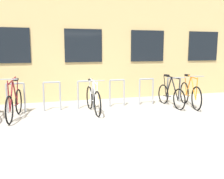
{
  "coord_description": "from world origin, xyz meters",
  "views": [
    {
      "loc": [
        -1.53,
        -5.64,
        1.78
      ],
      "look_at": [
        0.57,
        1.6,
        0.6
      ],
      "focal_mm": 40.76,
      "sensor_mm": 36.0,
      "label": 1
    }
  ],
  "objects_px": {
    "bicycle_black": "(171,95)",
    "bicycle_white": "(93,99)",
    "bicycle_orange": "(190,94)",
    "bicycle_maroon": "(14,103)"
  },
  "relations": [
    {
      "from": "bicycle_white",
      "to": "bicycle_black",
      "type": "distance_m",
      "value": 2.53
    },
    {
      "from": "bicycle_white",
      "to": "bicycle_black",
      "type": "height_order",
      "value": "bicycle_black"
    },
    {
      "from": "bicycle_maroon",
      "to": "bicycle_white",
      "type": "distance_m",
      "value": 2.12
    },
    {
      "from": "bicycle_maroon",
      "to": "bicycle_black",
      "type": "xyz_separation_m",
      "value": [
        4.64,
        0.12,
        -0.03
      ]
    },
    {
      "from": "bicycle_orange",
      "to": "bicycle_white",
      "type": "bearing_deg",
      "value": 178.11
    },
    {
      "from": "bicycle_orange",
      "to": "bicycle_black",
      "type": "xyz_separation_m",
      "value": [
        -0.57,
        0.19,
        -0.03
      ]
    },
    {
      "from": "bicycle_orange",
      "to": "bicycle_black",
      "type": "height_order",
      "value": "bicycle_orange"
    },
    {
      "from": "bicycle_black",
      "to": "bicycle_white",
      "type": "bearing_deg",
      "value": -178.05
    },
    {
      "from": "bicycle_orange",
      "to": "bicycle_white",
      "type": "distance_m",
      "value": 3.1
    },
    {
      "from": "bicycle_orange",
      "to": "bicycle_black",
      "type": "relative_size",
      "value": 1.06
    }
  ]
}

